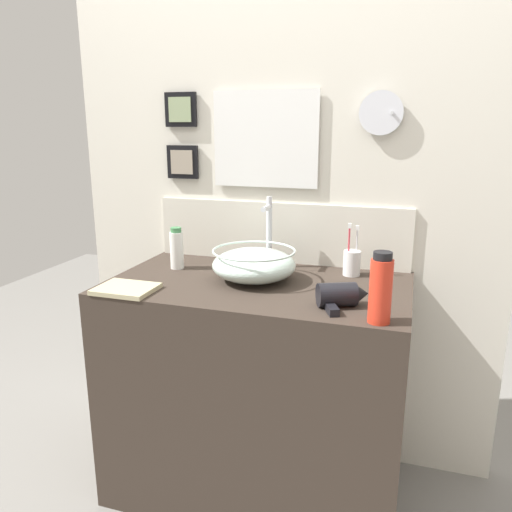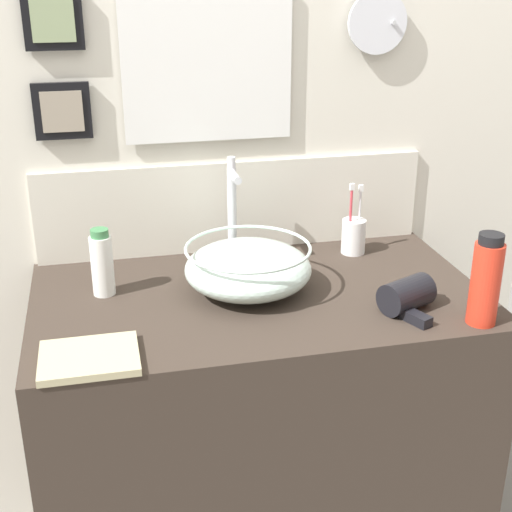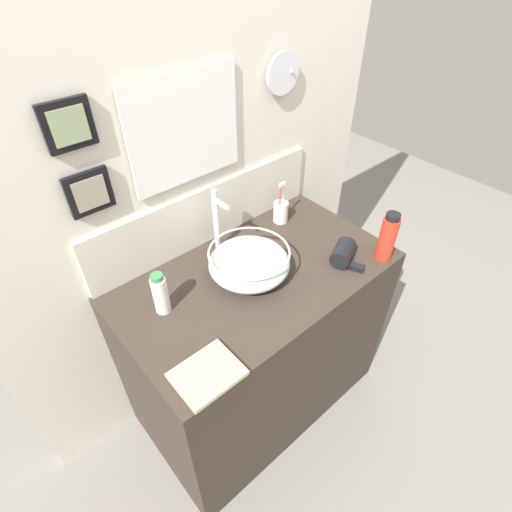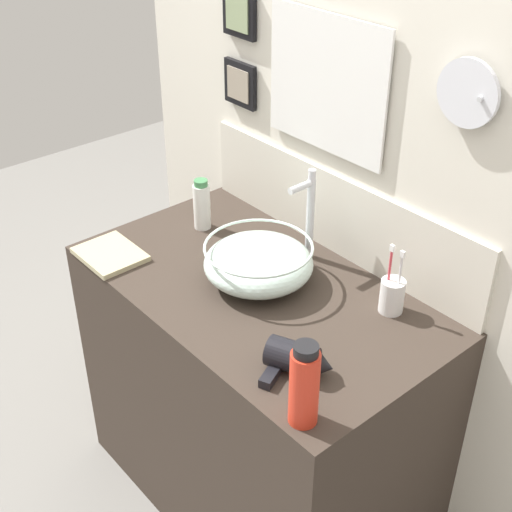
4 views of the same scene
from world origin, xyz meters
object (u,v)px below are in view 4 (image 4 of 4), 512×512
object	(u,v)px
faucet	(309,211)
soap_dispenser	(202,205)
hair_drier	(297,360)
hand_towel	(110,254)
toothbrush_cup	(392,295)
shampoo_bottle	(304,385)
glass_bowl_sink	(258,263)

from	to	relation	value
faucet	soap_dispenser	distance (m)	0.38
hair_drier	hand_towel	bearing A→B (deg)	-174.08
faucet	hair_drier	size ratio (longest dim) A/B	1.60
faucet	toothbrush_cup	bearing A→B (deg)	-2.19
hair_drier	hand_towel	world-z (taller)	hair_drier
shampoo_bottle	hand_towel	size ratio (longest dim) A/B	1.06
soap_dispenser	toothbrush_cup	bearing A→B (deg)	9.66
shampoo_bottle	soap_dispenser	bearing A→B (deg)	157.44
toothbrush_cup	soap_dispenser	bearing A→B (deg)	-170.34
hair_drier	soap_dispenser	xyz separation A→B (m)	(-0.69, 0.24, 0.04)
faucet	soap_dispenser	world-z (taller)	faucet
shampoo_bottle	toothbrush_cup	bearing A→B (deg)	106.71
toothbrush_cup	faucet	bearing A→B (deg)	177.81
hair_drier	shampoo_bottle	world-z (taller)	shampoo_bottle
shampoo_bottle	hair_drier	bearing A→B (deg)	141.33
glass_bowl_sink	hair_drier	distance (m)	0.39
faucet	toothbrush_cup	xyz separation A→B (m)	(0.34, -0.01, -0.11)
faucet	shampoo_bottle	xyz separation A→B (m)	(0.47, -0.47, -0.06)
shampoo_bottle	hand_towel	xyz separation A→B (m)	(-0.86, 0.02, -0.09)
soap_dispenser	hand_towel	xyz separation A→B (m)	(-0.04, -0.32, -0.07)
soap_dispenser	glass_bowl_sink	bearing A→B (deg)	-10.11
hair_drier	toothbrush_cup	distance (m)	0.36
toothbrush_cup	hand_towel	size ratio (longest dim) A/B	1.01
faucet	soap_dispenser	size ratio (longest dim) A/B	1.72
faucet	hand_towel	xyz separation A→B (m)	(-0.39, -0.45, -0.15)
glass_bowl_sink	shampoo_bottle	world-z (taller)	shampoo_bottle
shampoo_bottle	glass_bowl_sink	bearing A→B (deg)	149.53
toothbrush_cup	shampoo_bottle	distance (m)	0.48
glass_bowl_sink	hair_drier	size ratio (longest dim) A/B	1.73
faucet	hand_towel	bearing A→B (deg)	-130.84
toothbrush_cup	hand_towel	xyz separation A→B (m)	(-0.72, -0.43, -0.04)
hand_towel	glass_bowl_sink	bearing A→B (deg)	33.53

